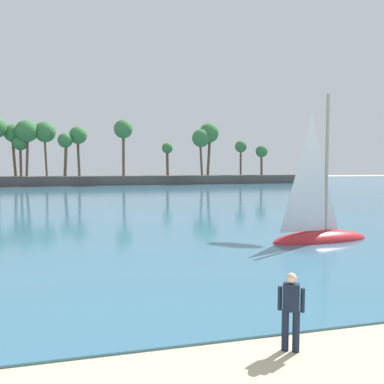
% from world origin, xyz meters
% --- Properties ---
extents(sea, '(220.00, 109.91, 0.06)m').
position_xyz_m(sea, '(0.00, 61.17, 0.03)').
color(sea, '#386B84').
rests_on(sea, ground).
extents(palm_headland, '(83.75, 6.03, 12.70)m').
position_xyz_m(palm_headland, '(-2.48, 76.14, 4.43)').
color(palm_headland, '#514C47').
rests_on(palm_headland, ground).
extents(person_at_waterline, '(0.49, 0.34, 1.67)m').
position_xyz_m(person_at_waterline, '(-0.39, 5.50, 0.89)').
color(person_at_waterline, '#141E33').
rests_on(person_at_waterline, ground).
extents(sailboat_near_shore, '(5.55, 2.06, 7.89)m').
position_xyz_m(sailboat_near_shore, '(6.68, 15.65, 0.77)').
color(sailboat_near_shore, red).
rests_on(sailboat_near_shore, sea).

